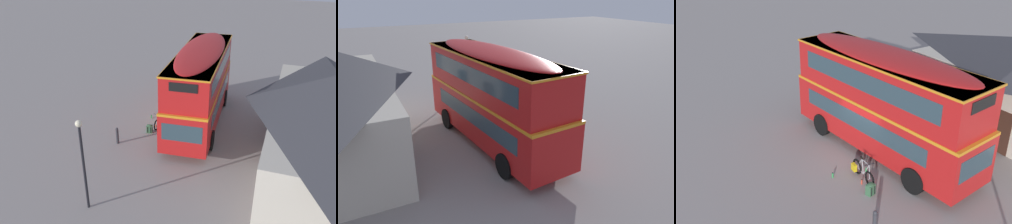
{
  "view_description": "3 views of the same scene",
  "coord_description": "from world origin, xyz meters",
  "views": [
    {
      "loc": [
        19.11,
        5.8,
        10.0
      ],
      "look_at": [
        2.05,
        -0.36,
        1.4
      ],
      "focal_mm": 37.45,
      "sensor_mm": 36.0,
      "label": 1
    },
    {
      "loc": [
        -13.08,
        7.08,
        7.28
      ],
      "look_at": [
        0.04,
        0.2,
        1.52
      ],
      "focal_mm": 33.78,
      "sensor_mm": 36.0,
      "label": 2
    },
    {
      "loc": [
        11.86,
        -9.18,
        9.5
      ],
      "look_at": [
        -0.53,
        -0.77,
        2.27
      ],
      "focal_mm": 41.5,
      "sensor_mm": 36.0,
      "label": 3
    }
  ],
  "objects": [
    {
      "name": "backpack_on_ground",
      "position": [
        2.28,
        -1.44,
        0.26
      ],
      "size": [
        0.36,
        0.38,
        0.5
      ],
      "color": "#386642",
      "rests_on": "ground"
    },
    {
      "name": "double_decker_bus",
      "position": [
        0.0,
        0.96,
        2.64
      ],
      "size": [
        9.94,
        3.3,
        4.79
      ],
      "color": "black",
      "rests_on": "ground"
    },
    {
      "name": "water_bottle_green_metal",
      "position": [
        0.5,
        -2.05,
        0.11
      ],
      "size": [
        0.08,
        0.08,
        0.23
      ],
      "color": "green",
      "rests_on": "ground"
    },
    {
      "name": "ground_plane",
      "position": [
        0.0,
        0.0,
        0.0
      ],
      "size": [
        120.0,
        120.0,
        0.0
      ],
      "primitive_type": "plane",
      "color": "gray"
    },
    {
      "name": "kerb_bollard",
      "position": [
        4.06,
        -2.63,
        0.5
      ],
      "size": [
        0.16,
        0.16,
        0.97
      ],
      "color": "#333338",
      "rests_on": "ground"
    },
    {
      "name": "water_bottle_red_squeeze",
      "position": [
        1.56,
        -1.32,
        0.11
      ],
      "size": [
        0.07,
        0.07,
        0.23
      ],
      "color": "#D84C33",
      "rests_on": "ground"
    },
    {
      "name": "touring_bicycle",
      "position": [
        1.28,
        -1.1,
        0.37
      ],
      "size": [
        1.7,
        0.46,
        1.01
      ],
      "color": "black",
      "rests_on": "ground"
    }
  ]
}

